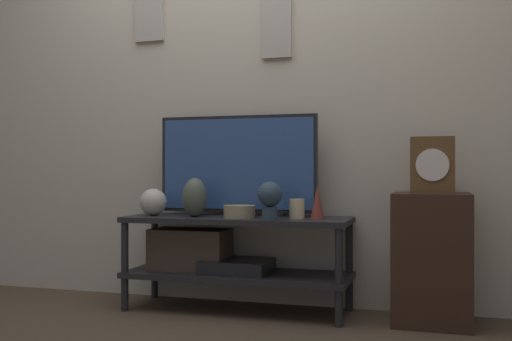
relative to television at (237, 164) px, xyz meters
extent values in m
plane|color=#4C3D2D|center=(0.03, -0.34, -0.80)|extent=(12.00, 12.00, 0.00)
cube|color=beige|center=(0.03, 0.17, 0.55)|extent=(6.40, 0.06, 2.70)
cube|color=#B7B2A8|center=(-0.61, 0.13, 0.97)|extent=(0.19, 0.02, 0.44)
cube|color=#BCB299|center=(-0.61, 0.12, 0.97)|extent=(0.15, 0.01, 0.40)
cube|color=#B7B2A8|center=(0.19, 0.13, 0.86)|extent=(0.17, 0.02, 0.50)
cube|color=white|center=(0.19, 0.12, 0.86)|extent=(0.14, 0.01, 0.46)
cube|color=#232326|center=(0.03, -0.09, -0.30)|extent=(1.23, 0.42, 0.03)
cube|color=#232326|center=(0.03, -0.09, -0.61)|extent=(1.23, 0.42, 0.03)
cylinder|color=#232326|center=(-0.56, -0.27, -0.54)|extent=(0.04, 0.04, 0.51)
cylinder|color=#232326|center=(0.61, -0.27, -0.54)|extent=(0.04, 0.04, 0.51)
cylinder|color=#232326|center=(-0.56, 0.09, -0.54)|extent=(0.04, 0.04, 0.51)
cylinder|color=#232326|center=(0.61, 0.09, -0.54)|extent=(0.04, 0.04, 0.51)
cube|color=black|center=(0.03, -0.09, -0.56)|extent=(0.36, 0.29, 0.07)
cube|color=#47382D|center=(-0.25, -0.09, -0.48)|extent=(0.43, 0.23, 0.23)
cylinder|color=black|center=(-0.25, 0.00, -0.28)|extent=(0.05, 0.05, 0.02)
cylinder|color=black|center=(0.25, 0.00, -0.28)|extent=(0.05, 0.05, 0.02)
cube|color=black|center=(0.00, 0.00, 0.00)|extent=(0.91, 0.04, 0.54)
cube|color=#33518C|center=(0.00, -0.01, 0.00)|extent=(0.87, 0.01, 0.50)
cone|color=brown|center=(0.48, -0.12, -0.20)|extent=(0.07, 0.07, 0.18)
cylinder|color=tan|center=(0.06, -0.16, -0.26)|extent=(0.17, 0.17, 0.07)
sphere|color=beige|center=(-0.45, -0.14, -0.21)|extent=(0.15, 0.15, 0.15)
ellipsoid|color=#4C5647|center=(-0.19, -0.16, -0.18)|extent=(0.13, 0.14, 0.21)
cylinder|color=beige|center=(0.37, -0.12, -0.24)|extent=(0.08, 0.08, 0.10)
cylinder|color=#2D4251|center=(0.25, -0.23, -0.26)|extent=(0.08, 0.08, 0.07)
sphere|color=#2D4251|center=(0.25, -0.23, -0.16)|extent=(0.13, 0.13, 0.13)
cube|color=#382319|center=(1.05, -0.07, -0.47)|extent=(0.38, 0.37, 0.65)
cube|color=brown|center=(1.05, -0.09, -0.01)|extent=(0.21, 0.10, 0.28)
cylinder|color=white|center=(1.05, -0.14, -0.01)|extent=(0.16, 0.01, 0.16)
camera|label=1|loc=(1.07, -3.18, -0.04)|focal=42.00mm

